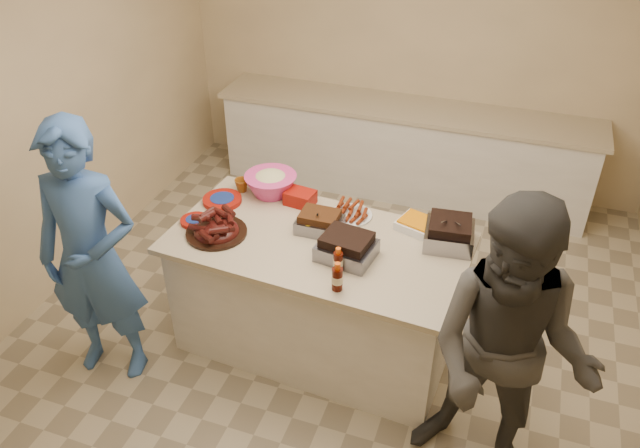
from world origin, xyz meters
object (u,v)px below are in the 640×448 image
(island, at_px, (318,342))
(coleslaw_bowl, at_px, (271,194))
(bbq_bottle_b, at_px, (337,289))
(roasting_pan, at_px, (448,244))
(plastic_cup, at_px, (242,191))
(guest_blue, at_px, (119,362))
(mustard_bottle, at_px, (309,235))
(rib_platter, at_px, (217,234))
(bbq_bottle_a, at_px, (338,271))

(island, bearing_deg, coleslaw_bowl, 143.02)
(bbq_bottle_b, bearing_deg, roasting_pan, 50.91)
(plastic_cup, xyz_separation_m, guest_blue, (-0.54, -1.05, -0.91))
(bbq_bottle_b, bearing_deg, island, 122.82)
(plastic_cup, relative_size, guest_blue, 0.06)
(mustard_bottle, height_order, guest_blue, mustard_bottle)
(rib_platter, xyz_separation_m, bbq_bottle_b, (0.92, -0.27, 0.00))
(bbq_bottle_b, xyz_separation_m, mustard_bottle, (-0.34, 0.45, 0.00))
(bbq_bottle_a, bearing_deg, plastic_cup, 145.00)
(rib_platter, height_order, plastic_cup, rib_platter)
(roasting_pan, relative_size, coleslaw_bowl, 0.81)
(island, bearing_deg, rib_platter, -163.88)
(rib_platter, xyz_separation_m, mustard_bottle, (0.58, 0.18, 0.00))
(roasting_pan, bearing_deg, guest_blue, -162.86)
(roasting_pan, bearing_deg, bbq_bottle_a, -145.37)
(roasting_pan, xyz_separation_m, bbq_bottle_a, (-0.58, -0.50, 0.00))
(rib_platter, bearing_deg, plastic_cup, 97.45)
(bbq_bottle_a, bearing_deg, rib_platter, 172.55)
(coleslaw_bowl, xyz_separation_m, mustard_bottle, (0.44, -0.40, 0.00))
(island, height_order, roasting_pan, roasting_pan)
(guest_blue, bearing_deg, plastic_cup, 53.15)
(roasting_pan, bearing_deg, bbq_bottle_b, -135.22)
(bbq_bottle_b, bearing_deg, rib_platter, 163.51)
(mustard_bottle, relative_size, plastic_cup, 1.14)
(island, relative_size, plastic_cup, 18.55)
(roasting_pan, xyz_separation_m, guest_blue, (-2.06, -0.89, -0.91))
(coleslaw_bowl, bearing_deg, roasting_pan, -8.48)
(rib_platter, xyz_separation_m, guest_blue, (-0.61, -0.50, -0.91))
(island, bearing_deg, guest_blue, -149.14)
(bbq_bottle_a, xyz_separation_m, bbq_bottle_b, (0.05, -0.16, 0.00))
(bbq_bottle_a, height_order, plastic_cup, bbq_bottle_a)
(bbq_bottle_a, xyz_separation_m, guest_blue, (-1.48, -0.39, -0.91))
(coleslaw_bowl, distance_m, guest_blue, 1.60)
(roasting_pan, height_order, guest_blue, roasting_pan)
(bbq_bottle_a, height_order, guest_blue, bbq_bottle_a)
(coleslaw_bowl, relative_size, plastic_cup, 3.63)
(rib_platter, distance_m, roasting_pan, 1.50)
(coleslaw_bowl, height_order, bbq_bottle_b, coleslaw_bowl)
(rib_platter, relative_size, bbq_bottle_a, 2.32)
(coleslaw_bowl, bearing_deg, island, -40.84)
(coleslaw_bowl, height_order, plastic_cup, coleslaw_bowl)
(coleslaw_bowl, bearing_deg, plastic_cup, -170.78)
(island, height_order, mustard_bottle, mustard_bottle)
(roasting_pan, relative_size, bbq_bottle_a, 1.75)
(rib_platter, distance_m, mustard_bottle, 0.61)
(roasting_pan, xyz_separation_m, plastic_cup, (-1.53, 0.16, 0.00))
(coleslaw_bowl, bearing_deg, guest_blue, -124.74)
(roasting_pan, bearing_deg, coleslaw_bowl, 165.39)
(guest_blue, bearing_deg, rib_platter, 29.72)
(plastic_cup, height_order, guest_blue, plastic_cup)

